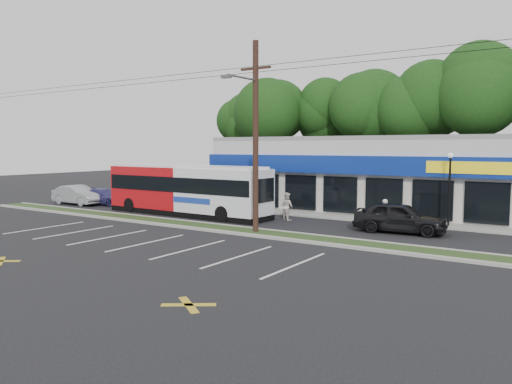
{
  "coord_description": "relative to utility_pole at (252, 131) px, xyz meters",
  "views": [
    {
      "loc": [
        17.48,
        -20.68,
        4.6
      ],
      "look_at": [
        0.36,
        5.0,
        1.77
      ],
      "focal_mm": 35.0,
      "sensor_mm": 36.0,
      "label": 1
    }
  ],
  "objects": [
    {
      "name": "ground",
      "position": [
        -2.83,
        -0.93,
        -5.41
      ],
      "size": [
        120.0,
        120.0,
        0.0
      ],
      "primitive_type": "plane",
      "color": "black",
      "rests_on": "ground"
    },
    {
      "name": "grass_strip",
      "position": [
        -2.83,
        0.07,
        -5.35
      ],
      "size": [
        40.0,
        1.6,
        0.12
      ],
      "primitive_type": "cube",
      "color": "#283716",
      "rests_on": "ground"
    },
    {
      "name": "curb_south",
      "position": [
        -2.83,
        -0.78,
        -5.34
      ],
      "size": [
        40.0,
        0.25,
        0.14
      ],
      "primitive_type": "cube",
      "color": "#9E9E93",
      "rests_on": "ground"
    },
    {
      "name": "curb_north",
      "position": [
        -2.83,
        0.92,
        -5.34
      ],
      "size": [
        40.0,
        0.25,
        0.14
      ],
      "primitive_type": "cube",
      "color": "#9E9E93",
      "rests_on": "ground"
    },
    {
      "name": "sidewalk",
      "position": [
        2.17,
        8.07,
        -5.36
      ],
      "size": [
        32.0,
        2.2,
        0.1
      ],
      "primitive_type": "cube",
      "color": "#9E9E93",
      "rests_on": "ground"
    },
    {
      "name": "strip_mall",
      "position": [
        2.67,
        14.99,
        -2.76
      ],
      "size": [
        25.0,
        12.55,
        5.3
      ],
      "color": "silver",
      "rests_on": "ground"
    },
    {
      "name": "utility_pole",
      "position": [
        0.0,
        0.0,
        0.0
      ],
      "size": [
        50.0,
        2.77,
        10.0
      ],
      "color": "black",
      "rests_on": "ground"
    },
    {
      "name": "lamp_post",
      "position": [
        8.17,
        7.87,
        -2.74
      ],
      "size": [
        0.3,
        0.3,
        4.25
      ],
      "color": "black",
      "rests_on": "ground"
    },
    {
      "name": "tree_line",
      "position": [
        1.17,
        25.07,
        3.0
      ],
      "size": [
        46.76,
        6.76,
        11.83
      ],
      "color": "black",
      "rests_on": "ground"
    },
    {
      "name": "metrobus",
      "position": [
        -7.72,
        3.57,
        -3.64
      ],
      "size": [
        12.48,
        2.85,
        3.34
      ],
      "rotation": [
        0.0,
        0.0,
        -0.02
      ],
      "color": "#B50D13",
      "rests_on": "ground"
    },
    {
      "name": "car_dark",
      "position": [
        6.43,
        4.57,
        -4.59
      ],
      "size": [
        5.0,
        2.39,
        1.65
      ],
      "primitive_type": "imported",
      "rotation": [
        0.0,
        0.0,
        1.66
      ],
      "color": "black",
      "rests_on": "ground"
    },
    {
      "name": "car_silver",
      "position": [
        -18.92,
        3.25,
        -4.65
      ],
      "size": [
        4.63,
        1.65,
        1.52
      ],
      "primitive_type": "imported",
      "rotation": [
        0.0,
        0.0,
        1.58
      ],
      "color": "#989A9F",
      "rests_on": "ground"
    },
    {
      "name": "car_blue",
      "position": [
        -16.99,
        4.36,
        -4.77
      ],
      "size": [
        4.51,
        2.02,
        1.28
      ],
      "primitive_type": "imported",
      "rotation": [
        0.0,
        0.0,
        1.62
      ],
      "color": "navy",
      "rests_on": "ground"
    },
    {
      "name": "pedestrian_a",
      "position": [
        5.17,
        5.73,
        -4.6
      ],
      "size": [
        0.71,
        0.65,
        1.64
      ],
      "primitive_type": "imported",
      "rotation": [
        0.0,
        0.0,
        3.7
      ],
      "color": "white",
      "rests_on": "ground"
    },
    {
      "name": "pedestrian_b",
      "position": [
        -0.83,
        5.07,
        -4.54
      ],
      "size": [
        1.02,
        0.9,
        1.75
      ],
      "primitive_type": "imported",
      "rotation": [
        0.0,
        0.0,
        2.81
      ],
      "color": "beige",
      "rests_on": "ground"
    }
  ]
}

